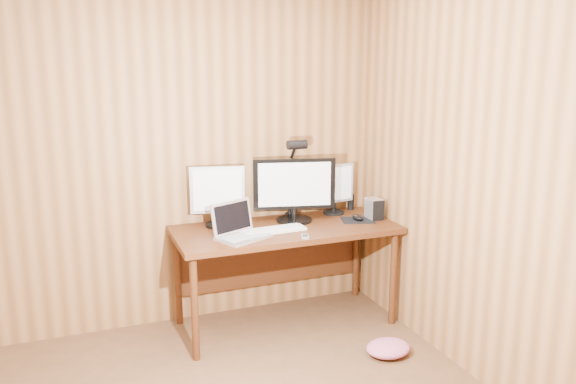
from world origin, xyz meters
TOP-DOWN VIEW (x-y plane):
  - room_shell at (0.00, 0.00)m, footprint 4.00×4.00m
  - desk at (0.93, 1.70)m, footprint 1.60×0.70m
  - monitor_center at (1.05, 1.75)m, footprint 0.60×0.27m
  - monitor_left at (0.48, 1.83)m, footprint 0.39×0.18m
  - monitor_right at (1.42, 1.84)m, footprint 0.34×0.16m
  - laptop at (0.54, 1.52)m, footprint 0.41×0.37m
  - keyboard at (0.80, 1.56)m, footprint 0.48×0.17m
  - mousepad at (1.50, 1.60)m, footprint 0.29×0.26m
  - mouse at (1.50, 1.60)m, footprint 0.10×0.13m
  - hard_drive at (1.64, 1.60)m, footprint 0.10×0.15m
  - phone at (0.96, 1.35)m, footprint 0.08×0.11m
  - speaker at (1.61, 1.92)m, footprint 0.05×0.05m
  - desk_lamp at (1.08, 1.86)m, footprint 0.15×0.21m
  - fabric_pile at (1.40, 0.93)m, footprint 0.32×0.27m

SIDE VIEW (x-z plane):
  - fabric_pile at x=1.40m, z-range 0.00..0.10m
  - desk at x=0.93m, z-range 0.25..1.00m
  - mousepad at x=1.50m, z-range 0.75..0.75m
  - phone at x=0.96m, z-range 0.75..0.76m
  - keyboard at x=0.80m, z-range 0.75..0.77m
  - mouse at x=1.50m, z-range 0.75..0.79m
  - laptop at x=0.54m, z-range 0.69..0.93m
  - speaker at x=1.61m, z-range 0.75..0.88m
  - hard_drive at x=1.64m, z-range 0.75..0.91m
  - monitor_right at x=1.42m, z-range 0.76..1.15m
  - monitor_left at x=0.48m, z-range 0.77..1.21m
  - monitor_center at x=1.05m, z-range 0.76..1.24m
  - desk_lamp at x=1.08m, z-range 0.83..1.47m
  - room_shell at x=0.00m, z-range -0.75..3.25m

